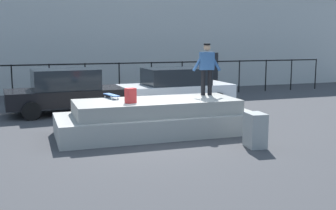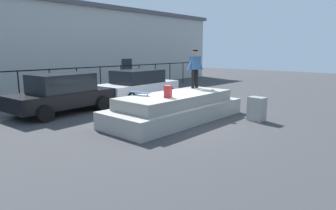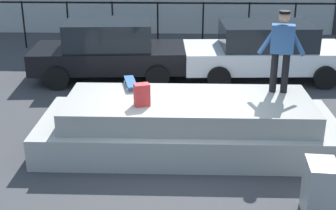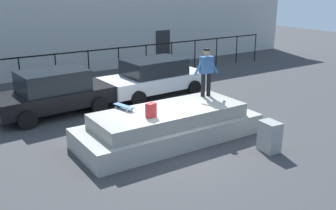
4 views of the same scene
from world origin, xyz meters
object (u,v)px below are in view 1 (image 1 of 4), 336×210
(skateboard, at_px, (111,95))
(utility_box, at_px, (255,130))
(backpack, at_px, (131,96))
(skateboarder, at_px, (207,66))
(car_white_sedan_mid, at_px, (176,87))
(car_black_sedan_near, at_px, (66,91))

(skateboard, distance_m, utility_box, 4.45)
(skateboard, height_order, backpack, backpack)
(skateboarder, relative_size, skateboard, 1.98)
(skateboard, distance_m, car_white_sedan_mid, 5.22)
(car_black_sedan_near, distance_m, car_white_sedan_mid, 4.48)
(skateboard, distance_m, backpack, 1.14)
(skateboarder, distance_m, car_black_sedan_near, 5.76)
(backpack, relative_size, car_black_sedan_near, 0.09)
(car_black_sedan_near, bearing_deg, skateboard, -74.75)
(skateboard, bearing_deg, backpack, -73.00)
(skateboarder, xyz_separation_m, car_white_sedan_mid, (0.44, 4.13, -1.14))
(skateboard, bearing_deg, utility_box, -43.97)
(backpack, relative_size, car_white_sedan_mid, 0.09)
(backpack, bearing_deg, skateboarder, 179.23)
(backpack, distance_m, car_black_sedan_near, 5.01)
(skateboarder, height_order, skateboard, skateboarder)
(skateboarder, relative_size, car_white_sedan_mid, 0.34)
(skateboarder, height_order, car_black_sedan_near, skateboarder)
(skateboarder, height_order, utility_box, skateboarder)
(backpack, height_order, car_black_sedan_near, car_black_sedan_near)
(skateboard, xyz_separation_m, car_black_sedan_near, (-1.02, 3.73, -0.27))
(skateboarder, relative_size, utility_box, 1.81)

